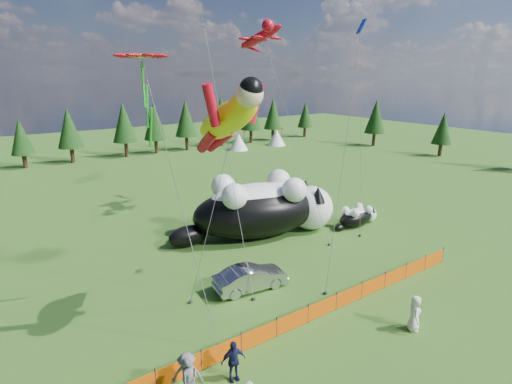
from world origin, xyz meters
The scene contains 15 objects.
ground centered at (0.00, 0.00, 0.00)m, with size 160.00×160.00×0.00m, color #11370A.
safety_fence centered at (0.00, -3.00, 0.50)m, with size 22.06×0.06×1.10m.
tree_line centered at (0.00, 45.00, 4.00)m, with size 90.00×4.00×8.00m, color black, non-canonical shape.
festival_tents centered at (11.00, 40.00, 1.40)m, with size 50.00×3.20×2.80m, color white, non-canonical shape.
cat_large centered at (3.95, 7.70, 2.29)m, with size 13.17×6.99×4.82m.
cat_small centered at (11.63, 4.95, 0.82)m, with size 4.77×1.77×1.72m.
car centered at (-1.49, 1.43, 0.72)m, with size 1.53×4.39×1.45m, color #B2B3B7.
spectator_a centered at (-8.09, -4.22, 0.96)m, with size 0.70×0.46×1.92m, color #5C5C61.
spectator_c centered at (-6.14, -4.18, 0.90)m, with size 1.06×0.54×1.81m, color #16183E.
spectator_d centered at (-8.04, -3.86, 0.94)m, with size 1.22×0.63×1.89m, color #5C5C61.
spectator_e centered at (2.92, -6.36, 0.92)m, with size 0.90×0.59×1.84m, color white.
superhero_kite centered at (-3.76, -0.06, 10.16)m, with size 5.00×5.33×12.40m.
gecko_kite centered at (7.88, 13.75, 15.20)m, with size 5.05×14.16×18.36m.
flower_kite centered at (-6.45, 3.02, 12.78)m, with size 2.92×6.65×13.81m.
diamond_kite_c centered at (4.62, -0.17, 14.04)m, with size 3.47×2.02×15.46m.
Camera 1 is at (-13.14, -15.94, 12.12)m, focal length 28.00 mm.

